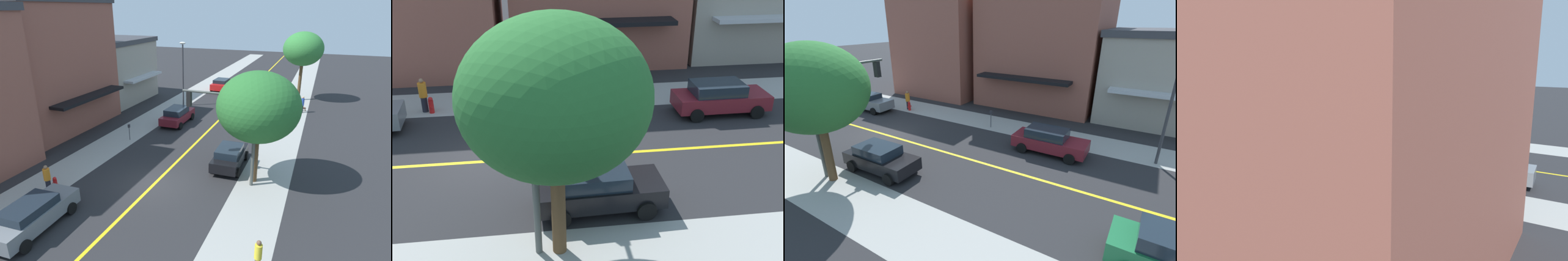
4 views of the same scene
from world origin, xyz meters
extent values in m
plane|color=#262628|center=(0.00, 0.00, 0.00)|extent=(140.00, 140.00, 0.00)
cube|color=#9E9E99|center=(-6.27, 0.00, 0.00)|extent=(3.13, 126.00, 0.01)
cube|color=#9E9E99|center=(6.27, 0.00, 0.00)|extent=(3.13, 126.00, 0.01)
cube|color=yellow|center=(0.00, 0.00, 0.00)|extent=(0.20, 126.00, 0.00)
cube|color=#935142|center=(-14.56, 6.48, 5.32)|extent=(9.04, 10.57, 10.64)
cube|color=black|center=(-9.35, 6.48, 3.15)|extent=(1.39, 8.04, 0.24)
cube|color=#A39989|center=(-14.56, 16.45, 3.28)|extent=(8.35, 8.62, 6.56)
cube|color=#38383D|center=(-14.56, 16.45, 6.81)|extent=(8.65, 8.92, 0.50)
cube|color=#B7BABF|center=(-9.83, 16.45, 2.98)|extent=(1.13, 6.55, 0.24)
cylinder|color=brown|center=(6.45, 24.01, 2.12)|extent=(0.37, 0.37, 4.25)
ellipsoid|color=#337F38|center=(6.45, 24.01, 5.92)|extent=(4.45, 4.45, 3.79)
cylinder|color=brown|center=(5.62, 2.69, 1.49)|extent=(0.40, 0.40, 2.97)
ellipsoid|color=#286B2D|center=(5.62, 2.69, 4.82)|extent=(4.92, 4.92, 4.19)
cylinder|color=red|center=(-5.21, -2.64, 0.32)|extent=(0.24, 0.24, 0.64)
sphere|color=red|center=(-5.21, -2.64, 0.71)|extent=(0.22, 0.22, 0.22)
cylinder|color=red|center=(-5.38, -2.64, 0.35)|extent=(0.10, 0.10, 0.10)
cylinder|color=red|center=(-5.04, -2.64, 0.35)|extent=(0.10, 0.10, 0.10)
cylinder|color=#4C4C51|center=(-5.33, 5.85, 0.54)|extent=(0.07, 0.07, 1.07)
cube|color=#2D2D33|center=(-5.33, 5.85, 1.20)|extent=(0.12, 0.18, 0.26)
cylinder|color=#474C47|center=(5.61, 2.09, 3.02)|extent=(0.20, 0.20, 6.05)
cylinder|color=#474C47|center=(3.37, 2.09, 5.56)|extent=(4.48, 0.14, 0.14)
cube|color=black|center=(1.53, 2.09, 5.06)|extent=(0.26, 0.32, 0.90)
sphere|color=red|center=(1.53, 2.09, 5.36)|extent=(0.20, 0.20, 0.20)
sphere|color=yellow|center=(1.53, 2.09, 5.06)|extent=(0.20, 0.20, 0.20)
sphere|color=green|center=(1.53, 2.09, 4.76)|extent=(0.20, 0.20, 0.20)
cylinder|color=#38383D|center=(-5.25, 16.88, 3.32)|extent=(0.16, 0.16, 6.64)
ellipsoid|color=silver|center=(-5.25, 16.88, 6.79)|extent=(0.70, 0.36, 0.24)
cube|color=red|center=(-3.43, 25.59, 0.69)|extent=(1.99, 4.22, 0.74)
cube|color=#19232D|center=(-3.44, 25.38, 1.28)|extent=(1.71, 2.30, 0.43)
cylinder|color=black|center=(-4.33, 27.00, 0.32)|extent=(0.24, 0.65, 0.64)
cylinder|color=black|center=(-2.46, 26.94, 0.32)|extent=(0.24, 0.65, 0.64)
cylinder|color=black|center=(-4.41, 24.24, 0.32)|extent=(0.24, 0.65, 0.64)
cylinder|color=black|center=(-2.54, 24.19, 0.32)|extent=(0.24, 0.65, 0.64)
cube|color=#196638|center=(3.40, 17.88, 0.68)|extent=(1.73, 4.58, 0.72)
cube|color=#19232D|center=(3.40, 17.65, 1.31)|extent=(1.51, 2.47, 0.54)
cylinder|color=black|center=(2.56, 19.39, 0.32)|extent=(0.22, 0.64, 0.64)
cylinder|color=black|center=(4.26, 19.38, 0.32)|extent=(0.22, 0.64, 0.64)
cylinder|color=black|center=(2.54, 16.38, 0.32)|extent=(0.22, 0.64, 0.64)
cylinder|color=black|center=(4.24, 16.37, 0.32)|extent=(0.22, 0.64, 0.64)
cube|color=maroon|center=(-3.38, 11.15, 0.67)|extent=(1.83, 4.46, 0.69)
cube|color=#19232D|center=(-3.38, 10.93, 1.28)|extent=(1.60, 2.41, 0.54)
cylinder|color=black|center=(-4.29, 12.61, 0.32)|extent=(0.23, 0.64, 0.64)
cylinder|color=black|center=(-2.49, 12.62, 0.32)|extent=(0.23, 0.64, 0.64)
cylinder|color=black|center=(-4.26, 9.67, 0.32)|extent=(0.23, 0.64, 0.64)
cylinder|color=black|center=(-2.47, 9.69, 0.32)|extent=(0.23, 0.64, 0.64)
cube|color=black|center=(3.66, 4.16, 0.65)|extent=(1.85, 4.22, 0.67)
cube|color=#19232D|center=(3.66, 3.96, 1.23)|extent=(1.59, 2.30, 0.47)
cylinder|color=black|center=(2.75, 5.52, 0.32)|extent=(0.24, 0.65, 0.64)
cylinder|color=black|center=(4.49, 5.57, 0.32)|extent=(0.24, 0.65, 0.64)
cylinder|color=black|center=(2.83, 2.76, 0.32)|extent=(0.24, 0.65, 0.64)
cylinder|color=black|center=(4.56, 2.81, 0.32)|extent=(0.24, 0.65, 0.64)
cube|color=slate|center=(-3.38, -5.94, 0.71)|extent=(1.96, 4.84, 0.77)
cube|color=#19232D|center=(-3.37, -6.18, 1.31)|extent=(1.65, 2.64, 0.43)
cylinder|color=black|center=(-4.32, -4.41, 0.32)|extent=(0.25, 0.65, 0.64)
cylinder|color=black|center=(-2.59, -4.33, 0.32)|extent=(0.25, 0.65, 0.64)
cylinder|color=black|center=(-2.44, -7.47, 0.32)|extent=(0.25, 0.65, 0.64)
cube|color=silver|center=(3.59, 25.61, 0.77)|extent=(2.12, 5.62, 0.74)
cube|color=#19232D|center=(3.63, 26.60, 1.48)|extent=(1.85, 2.06, 0.69)
cube|color=silver|center=(2.66, 24.52, 1.26)|extent=(0.20, 2.89, 0.24)
cube|color=silver|center=(4.45, 24.47, 1.26)|extent=(0.20, 2.89, 0.24)
cylinder|color=black|center=(2.69, 27.53, 0.40)|extent=(0.31, 0.81, 0.80)
cylinder|color=black|center=(4.62, 27.46, 0.40)|extent=(0.31, 0.81, 0.80)
cylinder|color=black|center=(2.56, 23.75, 0.40)|extent=(0.31, 0.81, 0.80)
cylinder|color=black|center=(4.50, 23.69, 0.40)|extent=(0.31, 0.81, 0.80)
cylinder|color=black|center=(-5.40, -2.98, 0.39)|extent=(0.29, 0.29, 0.77)
cylinder|color=orange|center=(-5.40, -2.98, 1.13)|extent=(0.39, 0.39, 0.71)
sphere|color=#936B4C|center=(-5.40, -2.98, 1.59)|extent=(0.22, 0.22, 0.22)
cylinder|color=brown|center=(5.39, 17.21, 0.42)|extent=(0.24, 0.24, 0.83)
cylinder|color=black|center=(5.39, 17.21, 1.21)|extent=(0.32, 0.32, 0.76)
sphere|color=beige|center=(5.39, 17.21, 1.71)|extent=(0.24, 0.24, 0.24)
cylinder|color=yellow|center=(7.37, -4.92, 1.04)|extent=(0.31, 0.31, 0.65)
sphere|color=brown|center=(7.37, -4.92, 1.47)|extent=(0.20, 0.20, 0.20)
cylinder|color=black|center=(7.27, 18.87, 0.39)|extent=(0.24, 0.24, 0.79)
cylinder|color=#284CB2|center=(7.27, 18.87, 1.15)|extent=(0.32, 0.32, 0.72)
sphere|color=tan|center=(7.27, 18.87, 1.62)|extent=(0.22, 0.22, 0.22)
ellipsoid|color=#4C3828|center=(7.40, 19.50, 0.33)|extent=(0.53, 0.24, 0.23)
sphere|color=#4C3828|center=(7.11, 19.49, 0.40)|extent=(0.19, 0.19, 0.19)
cylinder|color=#4C3828|center=(7.21, 19.50, 0.11)|extent=(0.08, 0.08, 0.21)
cylinder|color=#4C3828|center=(7.59, 19.50, 0.11)|extent=(0.08, 0.08, 0.21)
camera|label=1|loc=(8.92, -15.88, 10.21)|focal=30.47mm
camera|label=2|loc=(16.49, 2.05, 9.14)|focal=43.18mm
camera|label=3|loc=(12.46, 15.92, 7.77)|focal=26.03mm
camera|label=4|loc=(-23.82, -10.67, 7.05)|focal=33.51mm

